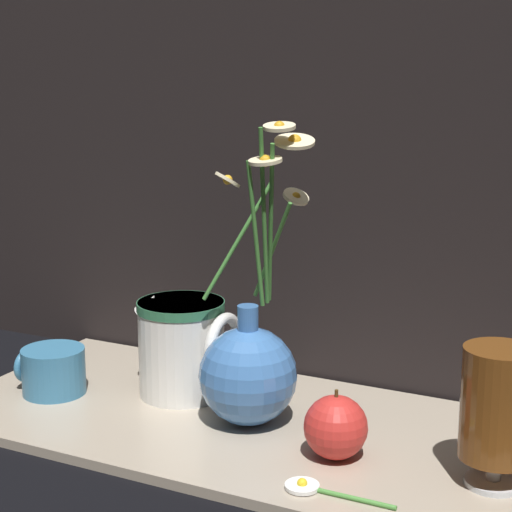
{
  "coord_description": "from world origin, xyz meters",
  "views": [
    {
      "loc": [
        0.43,
        -0.87,
        0.43
      ],
      "look_at": [
        -0.0,
        0.0,
        0.22
      ],
      "focal_mm": 60.0,
      "sensor_mm": 36.0,
      "label": 1
    }
  ],
  "objects_px": {
    "vase_with_flowers": "(249,368)",
    "yellow_mug": "(52,371)",
    "orange_fruit": "(336,427)",
    "tea_glass": "(498,406)",
    "ceramic_pitcher": "(184,344)"
  },
  "relations": [
    {
      "from": "vase_with_flowers",
      "to": "yellow_mug",
      "type": "height_order",
      "value": "vase_with_flowers"
    },
    {
      "from": "yellow_mug",
      "to": "orange_fruit",
      "type": "height_order",
      "value": "orange_fruit"
    },
    {
      "from": "vase_with_flowers",
      "to": "tea_glass",
      "type": "distance_m",
      "value": 0.3
    },
    {
      "from": "ceramic_pitcher",
      "to": "orange_fruit",
      "type": "xyz_separation_m",
      "value": [
        0.25,
        -0.09,
        -0.03
      ]
    },
    {
      "from": "orange_fruit",
      "to": "yellow_mug",
      "type": "bearing_deg",
      "value": 177.89
    },
    {
      "from": "vase_with_flowers",
      "to": "ceramic_pitcher",
      "type": "height_order",
      "value": "vase_with_flowers"
    },
    {
      "from": "vase_with_flowers",
      "to": "tea_glass",
      "type": "xyz_separation_m",
      "value": [
        0.3,
        -0.03,
        0.02
      ]
    },
    {
      "from": "yellow_mug",
      "to": "tea_glass",
      "type": "xyz_separation_m",
      "value": [
        0.58,
        -0.0,
        0.06
      ]
    },
    {
      "from": "ceramic_pitcher",
      "to": "orange_fruit",
      "type": "relative_size",
      "value": 1.76
    },
    {
      "from": "vase_with_flowers",
      "to": "orange_fruit",
      "type": "distance_m",
      "value": 0.14
    },
    {
      "from": "ceramic_pitcher",
      "to": "tea_glass",
      "type": "xyz_separation_m",
      "value": [
        0.42,
        -0.08,
        0.02
      ]
    },
    {
      "from": "yellow_mug",
      "to": "ceramic_pitcher",
      "type": "bearing_deg",
      "value": 24.79
    },
    {
      "from": "tea_glass",
      "to": "vase_with_flowers",
      "type": "bearing_deg",
      "value": 174.12
    },
    {
      "from": "yellow_mug",
      "to": "ceramic_pitcher",
      "type": "xyz_separation_m",
      "value": [
        0.16,
        0.07,
        0.04
      ]
    },
    {
      "from": "vase_with_flowers",
      "to": "yellow_mug",
      "type": "distance_m",
      "value": 0.28
    }
  ]
}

